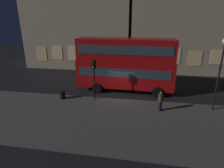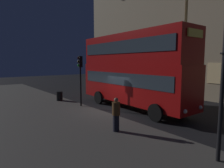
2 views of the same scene
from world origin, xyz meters
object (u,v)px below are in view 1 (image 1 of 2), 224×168
Objects in this scene: street_lamp at (222,60)px; pedestrian at (160,101)px; litter_bin at (62,95)px; double_decker_bus at (125,63)px; traffic_light_near_kerb at (94,71)px.

street_lamp is 5.74m from pedestrian.
litter_bin is (-9.19, 1.00, -0.46)m from pedestrian.
street_lamp reaches higher than double_decker_bus.
pedestrian is at bearing -3.66° from traffic_light_near_kerb.
litter_bin is (-3.14, -0.40, -2.40)m from traffic_light_near_kerb.
litter_bin is at bearing -31.83° from pedestrian.
street_lamp is at bearing -22.44° from double_decker_bus.
pedestrian is 9.25m from litter_bin.
pedestrian is at bearing -168.52° from street_lamp.
street_lamp is (7.95, -3.55, 1.30)m from double_decker_bus.
litter_bin is at bearing -163.24° from traffic_light_near_kerb.
double_decker_bus is at bearing 59.19° from traffic_light_near_kerb.
traffic_light_near_kerb is at bearing 177.32° from street_lamp.
litter_bin is (-5.72, -3.46, -2.62)m from double_decker_bus.
pedestrian is at bearing -6.21° from litter_bin.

